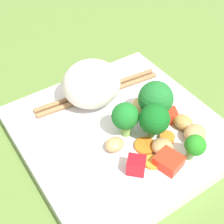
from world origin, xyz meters
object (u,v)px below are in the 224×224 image
at_px(broccoli_floret_1, 124,117).
at_px(carrot_slice_2, 167,138).
at_px(rice_mound, 91,84).
at_px(chopstick_pair, 98,92).
at_px(square_plate, 120,132).

xyz_separation_m(broccoli_floret_1, carrot_slice_2, (-0.04, 0.04, -0.03)).
xyz_separation_m(rice_mound, carrot_slice_2, (-0.05, 0.13, -0.03)).
bearing_deg(carrot_slice_2, chopstick_pair, -77.01).
xyz_separation_m(square_plate, rice_mound, (0.01, -0.07, 0.05)).
bearing_deg(chopstick_pair, carrot_slice_2, 107.55).
height_order(broccoli_floret_1, chopstick_pair, broccoli_floret_1).
xyz_separation_m(rice_mound, broccoli_floret_1, (-0.00, 0.08, -0.00)).
xyz_separation_m(broccoli_floret_1, chopstick_pair, (-0.01, -0.09, -0.03)).
height_order(square_plate, rice_mound, rice_mound).
bearing_deg(square_plate, chopstick_pair, -98.18).
height_order(square_plate, carrot_slice_2, carrot_slice_2).
distance_m(square_plate, chopstick_pair, 0.08).
bearing_deg(carrot_slice_2, broccoli_floret_1, -44.17).
bearing_deg(carrot_slice_2, rice_mound, -69.08).
height_order(square_plate, chopstick_pair, chopstick_pair).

